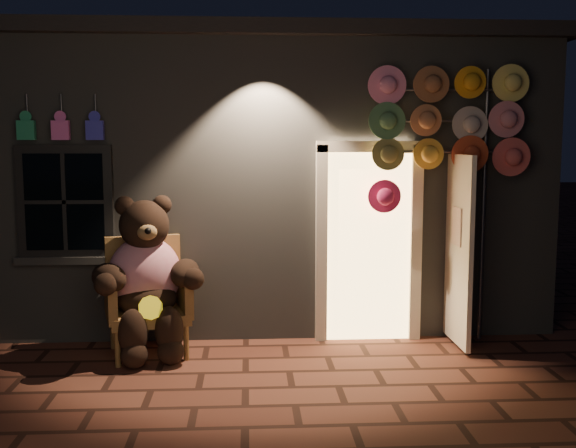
{
  "coord_description": "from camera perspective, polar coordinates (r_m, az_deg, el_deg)",
  "views": [
    {
      "loc": [
        0.04,
        -5.78,
        2.18
      ],
      "look_at": [
        0.44,
        1.0,
        1.35
      ],
      "focal_mm": 42.0,
      "sensor_mm": 36.0,
      "label": 1
    }
  ],
  "objects": [
    {
      "name": "teddy_bear",
      "position": [
        6.97,
        -11.91,
        -4.45
      ],
      "size": [
        1.15,
        1.03,
        1.64
      ],
      "rotation": [
        0.0,
        0.0,
        0.26
      ],
      "color": "#AF123B",
      "rests_on": "ground"
    },
    {
      "name": "wicker_armchair",
      "position": [
        7.17,
        -11.89,
        -5.96
      ],
      "size": [
        0.97,
        0.92,
        1.19
      ],
      "rotation": [
        0.0,
        0.0,
        0.26
      ],
      "color": "olive",
      "rests_on": "ground"
    },
    {
      "name": "shop_building",
      "position": [
        9.78,
        -3.6,
        4.35
      ],
      "size": [
        7.3,
        5.95,
        3.51
      ],
      "color": "slate",
      "rests_on": "ground"
    },
    {
      "name": "hat_rack",
      "position": [
        7.36,
        13.18,
        7.89
      ],
      "size": [
        1.68,
        0.22,
        2.97
      ],
      "color": "#59595E",
      "rests_on": "ground"
    },
    {
      "name": "ground",
      "position": [
        6.18,
        -3.62,
        -13.71
      ],
      "size": [
        60.0,
        60.0,
        0.0
      ],
      "primitive_type": "plane",
      "color": "brown",
      "rests_on": "ground"
    }
  ]
}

